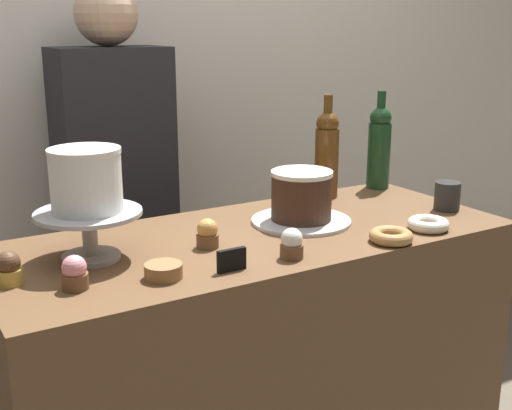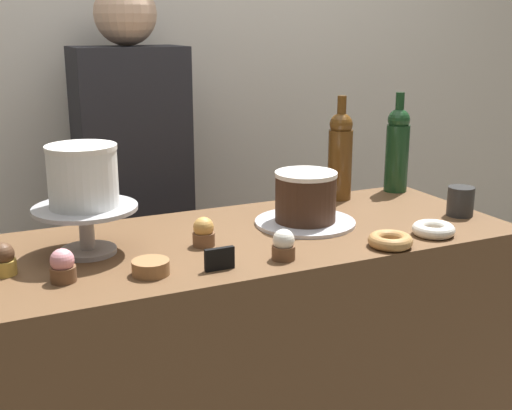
# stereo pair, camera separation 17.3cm
# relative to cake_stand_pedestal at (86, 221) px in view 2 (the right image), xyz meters

# --- Properties ---
(back_wall) EXTENTS (6.00, 0.05, 2.60)m
(back_wall) POSITION_rel_cake_stand_pedestal_xyz_m (0.43, 0.83, 0.29)
(back_wall) COLOR silver
(back_wall) RESTS_ON ground_plane
(display_counter) EXTENTS (1.38, 0.57, 0.93)m
(display_counter) POSITION_rel_cake_stand_pedestal_xyz_m (0.43, -0.04, -0.55)
(display_counter) COLOR brown
(display_counter) RESTS_ON ground_plane
(cake_stand_pedestal) EXTENTS (0.25, 0.25, 0.12)m
(cake_stand_pedestal) POSITION_rel_cake_stand_pedestal_xyz_m (0.00, 0.00, 0.00)
(cake_stand_pedestal) COLOR #B2B2B7
(cake_stand_pedestal) RESTS_ON display_counter
(white_layer_cake) EXTENTS (0.17, 0.17, 0.15)m
(white_layer_cake) POSITION_rel_cake_stand_pedestal_xyz_m (-0.00, 0.00, 0.11)
(white_layer_cake) COLOR white
(white_layer_cake) RESTS_ON cake_stand_pedestal
(silver_serving_platter) EXTENTS (0.28, 0.28, 0.01)m
(silver_serving_platter) POSITION_rel_cake_stand_pedestal_xyz_m (0.60, -0.01, -0.08)
(silver_serving_platter) COLOR silver
(silver_serving_platter) RESTS_ON display_counter
(chocolate_round_cake) EXTENTS (0.17, 0.17, 0.14)m
(chocolate_round_cake) POSITION_rel_cake_stand_pedestal_xyz_m (0.60, -0.01, -0.00)
(chocolate_round_cake) COLOR #3D2619
(chocolate_round_cake) RESTS_ON silver_serving_platter
(wine_bottle_amber) EXTENTS (0.08, 0.08, 0.33)m
(wine_bottle_amber) POSITION_rel_cake_stand_pedestal_xyz_m (0.83, 0.19, 0.06)
(wine_bottle_amber) COLOR #5B3814
(wine_bottle_amber) RESTS_ON display_counter
(wine_bottle_green) EXTENTS (0.08, 0.08, 0.33)m
(wine_bottle_green) POSITION_rel_cake_stand_pedestal_xyz_m (1.05, 0.19, 0.06)
(wine_bottle_green) COLOR #193D1E
(wine_bottle_green) RESTS_ON display_counter
(cupcake_caramel) EXTENTS (0.06, 0.06, 0.07)m
(cupcake_caramel) POSITION_rel_cake_stand_pedestal_xyz_m (0.27, -0.07, -0.05)
(cupcake_caramel) COLOR brown
(cupcake_caramel) RESTS_ON display_counter
(cupcake_vanilla) EXTENTS (0.06, 0.06, 0.07)m
(cupcake_vanilla) POSITION_rel_cake_stand_pedestal_xyz_m (0.41, -0.24, -0.05)
(cupcake_vanilla) COLOR brown
(cupcake_vanilla) RESTS_ON display_counter
(cupcake_chocolate) EXTENTS (0.06, 0.06, 0.07)m
(cupcake_chocolate) POSITION_rel_cake_stand_pedestal_xyz_m (-0.20, -0.06, -0.05)
(cupcake_chocolate) COLOR gold
(cupcake_chocolate) RESTS_ON display_counter
(cupcake_strawberry) EXTENTS (0.06, 0.06, 0.07)m
(cupcake_strawberry) POSITION_rel_cake_stand_pedestal_xyz_m (-0.08, -0.16, -0.05)
(cupcake_strawberry) COLOR brown
(cupcake_strawberry) RESTS_ON display_counter
(donut_maple) EXTENTS (0.11, 0.11, 0.03)m
(donut_maple) POSITION_rel_cake_stand_pedestal_xyz_m (0.69, -0.27, -0.07)
(donut_maple) COLOR #B27F47
(donut_maple) RESTS_ON display_counter
(donut_sugar) EXTENTS (0.11, 0.11, 0.03)m
(donut_sugar) POSITION_rel_cake_stand_pedestal_xyz_m (0.85, -0.24, -0.07)
(donut_sugar) COLOR silver
(donut_sugar) RESTS_ON display_counter
(cookie_stack) EXTENTS (0.08, 0.08, 0.03)m
(cookie_stack) POSITION_rel_cake_stand_pedestal_xyz_m (0.10, -0.20, -0.07)
(cookie_stack) COLOR olive
(cookie_stack) RESTS_ON display_counter
(price_sign_chalkboard) EXTENTS (0.07, 0.01, 0.05)m
(price_sign_chalkboard) POSITION_rel_cake_stand_pedestal_xyz_m (0.25, -0.24, -0.06)
(price_sign_chalkboard) COLOR black
(price_sign_chalkboard) RESTS_ON display_counter
(coffee_cup_ceramic) EXTENTS (0.08, 0.08, 0.08)m
(coffee_cup_ceramic) POSITION_rel_cake_stand_pedestal_xyz_m (1.04, -0.12, -0.04)
(coffee_cup_ceramic) COLOR #282828
(coffee_cup_ceramic) RESTS_ON display_counter
(barista_figure) EXTENTS (0.36, 0.22, 1.60)m
(barista_figure) POSITION_rel_cake_stand_pedestal_xyz_m (0.27, 0.60, -0.17)
(barista_figure) COLOR black
(barista_figure) RESTS_ON ground_plane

